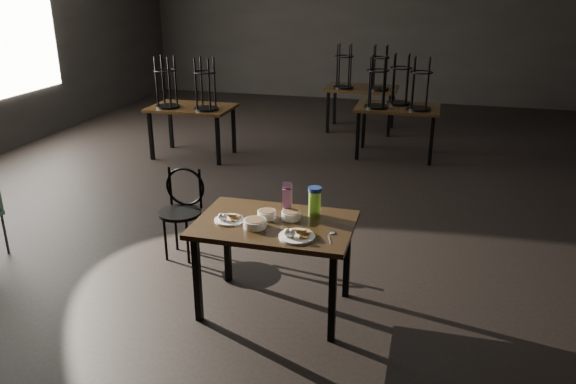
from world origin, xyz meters
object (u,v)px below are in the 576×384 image
(main_table, at_px, (275,232))
(juice_carton, at_px, (287,199))
(water_bottle, at_px, (315,201))
(bentwood_chair, at_px, (182,205))

(main_table, height_order, juice_carton, juice_carton)
(juice_carton, distance_m, water_bottle, 0.21)
(main_table, distance_m, juice_carton, 0.27)
(main_table, relative_size, water_bottle, 5.12)
(juice_carton, xyz_separation_m, bentwood_chair, (-1.16, 0.53, -0.38))
(juice_carton, height_order, bentwood_chair, juice_carton)
(main_table, xyz_separation_m, juice_carton, (0.05, 0.17, 0.20))
(main_table, distance_m, bentwood_chair, 1.32)
(water_bottle, distance_m, bentwood_chair, 1.51)
(juice_carton, distance_m, bentwood_chair, 1.33)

